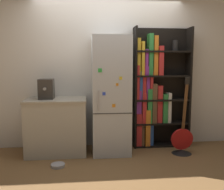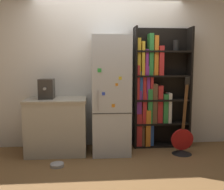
{
  "view_description": "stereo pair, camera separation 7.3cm",
  "coord_description": "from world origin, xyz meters",
  "views": [
    {
      "loc": [
        -0.37,
        -3.85,
        1.41
      ],
      "look_at": [
        0.03,
        0.15,
        0.93
      ],
      "focal_mm": 40.0,
      "sensor_mm": 36.0,
      "label": 1
    },
    {
      "loc": [
        -0.3,
        -3.86,
        1.41
      ],
      "look_at": [
        0.03,
        0.15,
        0.93
      ],
      "focal_mm": 40.0,
      "sensor_mm": 36.0,
      "label": 2
    }
  ],
  "objects": [
    {
      "name": "pet_bowl",
      "position": [
        -0.79,
        -0.46,
        0.03
      ],
      "size": [
        0.19,
        0.19,
        0.04
      ],
      "color": "#B7B7BC",
      "rests_on": "ground_plane"
    },
    {
      "name": "espresso_machine",
      "position": [
        -1.02,
        0.16,
        1.03
      ],
      "size": [
        0.23,
        0.33,
        0.31
      ],
      "color": "#38332D",
      "rests_on": "kitchen_counter"
    },
    {
      "name": "bookshelf",
      "position": [
        0.78,
        0.33,
        0.94
      ],
      "size": [
        0.97,
        0.29,
        2.04
      ],
      "color": "black",
      "rests_on": "ground_plane"
    },
    {
      "name": "kitchen_counter",
      "position": [
        -0.86,
        0.13,
        0.44
      ],
      "size": [
        0.95,
        0.66,
        0.88
      ],
      "color": "#BCB7A8",
      "rests_on": "ground_plane"
    },
    {
      "name": "refrigerator",
      "position": [
        -0.0,
        0.11,
        0.93
      ],
      "size": [
        0.59,
        0.7,
        1.85
      ],
      "color": "silver",
      "rests_on": "ground_plane"
    },
    {
      "name": "wall_back",
      "position": [
        0.0,
        0.47,
        1.3
      ],
      "size": [
        8.0,
        0.05,
        2.6
      ],
      "color": "white",
      "rests_on": "ground_plane"
    },
    {
      "name": "guitar",
      "position": [
        1.12,
        -0.12,
        0.17
      ],
      "size": [
        0.35,
        0.31,
        1.23
      ],
      "color": "black",
      "rests_on": "ground_plane"
    },
    {
      "name": "ground_plane",
      "position": [
        0.0,
        0.0,
        0.0
      ],
      "size": [
        16.0,
        16.0,
        0.0
      ],
      "primitive_type": "plane",
      "color": "olive"
    }
  ]
}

